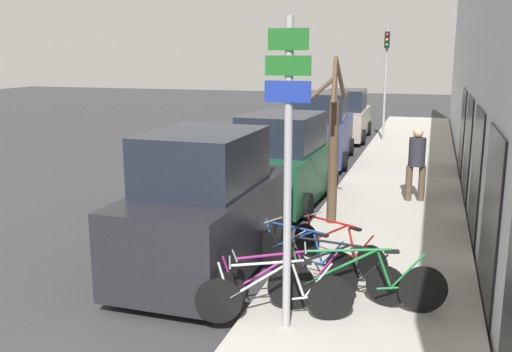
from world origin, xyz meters
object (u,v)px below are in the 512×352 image
object	(u,v)px
signpost	(288,162)
parked_car_1	(284,163)
bicycle_3	(335,271)
traffic_light	(386,70)
bicycle_0	(275,295)
bicycle_1	(281,285)
parked_car_2	(322,131)
street_tree	(333,147)
parked_car_0	(207,209)
pedestrian_near	(417,159)
bicycle_5	(338,248)
bicycle_2	(357,284)
parked_car_3	(346,117)
bicycle_4	(302,255)

from	to	relation	value
signpost	parked_car_1	xyz separation A→B (m)	(-1.79, 6.76, -1.35)
bicycle_3	traffic_light	distance (m)	16.05
bicycle_0	traffic_light	distance (m)	17.16
bicycle_1	parked_car_2	distance (m)	12.09
bicycle_3	street_tree	size ratio (longest dim) A/B	0.61
parked_car_0	pedestrian_near	size ratio (longest dim) A/B	2.37
bicycle_5	traffic_light	xyz separation A→B (m)	(-0.54, 14.79, 2.52)
bicycle_1	bicycle_3	bearing A→B (deg)	-67.52
bicycle_1	parked_car_2	world-z (taller)	parked_car_2
signpost	bicycle_3	world-z (taller)	signpost
bicycle_2	parked_car_3	xyz separation A→B (m)	(-2.73, 17.20, 0.43)
bicycle_2	parked_car_2	world-z (taller)	parked_car_2
parked_car_0	parked_car_3	bearing A→B (deg)	90.90
bicycle_4	pedestrian_near	xyz separation A→B (m)	(1.57, 5.56, 0.67)
traffic_light	bicycle_4	bearing A→B (deg)	-89.81
parked_car_2	traffic_light	xyz separation A→B (m)	(1.67, 4.64, 1.95)
bicycle_2	bicycle_5	bearing A→B (deg)	4.67
bicycle_2	traffic_light	size ratio (longest dim) A/B	0.54
signpost	bicycle_2	distance (m)	2.13
bicycle_3	parked_car_0	xyz separation A→B (m)	(-2.32, 0.65, 0.59)
bicycle_1	bicycle_5	distance (m)	1.87
parked_car_1	street_tree	world-z (taller)	street_tree
signpost	parked_car_2	size ratio (longest dim) A/B	0.83
parked_car_0	traffic_light	xyz separation A→B (m)	(1.64, 15.19, 1.93)
parked_car_0	traffic_light	distance (m)	15.40
bicycle_2	parked_car_0	world-z (taller)	parked_car_0
bicycle_0	bicycle_5	xyz separation A→B (m)	(0.48, 2.19, -0.02)
bicycle_3	traffic_light	world-z (taller)	traffic_light
traffic_light	signpost	bearing A→B (deg)	-89.21
bicycle_1	pedestrian_near	bearing A→B (deg)	-40.35
bicycle_3	parked_car_0	distance (m)	2.48
parked_car_3	street_tree	bearing A→B (deg)	-84.46
bicycle_3	bicycle_5	xyz separation A→B (m)	(-0.14, 1.05, -0.00)
parked_car_1	parked_car_2	xyz separation A→B (m)	(-0.11, 5.67, 0.07)
bicycle_2	bicycle_4	bearing A→B (deg)	30.78
parked_car_2	pedestrian_near	bearing A→B (deg)	-61.05
bicycle_4	parked_car_3	world-z (taller)	parked_car_3
bicycle_2	parked_car_3	distance (m)	17.42
signpost	traffic_light	xyz separation A→B (m)	(-0.24, 17.07, 0.67)
parked_car_0	street_tree	world-z (taller)	street_tree
bicycle_2	parked_car_3	size ratio (longest dim) A/B	0.52
bicycle_1	bicycle_4	world-z (taller)	bicycle_1
parked_car_0	parked_car_2	distance (m)	10.54
bicycle_4	street_tree	bearing A→B (deg)	27.79
pedestrian_near	street_tree	world-z (taller)	street_tree
signpost	parked_car_2	world-z (taller)	signpost
parked_car_1	parked_car_3	xyz separation A→B (m)	(-0.11, 11.18, -0.03)
street_tree	traffic_light	xyz separation A→B (m)	(0.02, 12.20, 1.25)
bicycle_2	parked_car_0	xyz separation A→B (m)	(-2.70, 1.14, 0.55)
bicycle_5	parked_car_1	distance (m)	4.97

